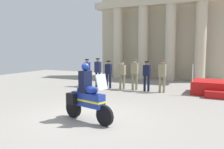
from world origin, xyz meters
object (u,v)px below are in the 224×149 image
object	(u,v)px
officer_in_row_0	(87,70)
motorcycle_with_rider	(86,97)
officer_in_row_2	(108,72)
officer_in_row_6	(162,74)
briefcase_on_ground	(81,83)
officer_in_row_4	(135,72)
officer_in_row_3	(122,73)
officer_in_row_5	(147,74)
officer_in_row_1	(98,70)

from	to	relation	value
officer_in_row_0	motorcycle_with_rider	distance (m)	7.22
officer_in_row_2	officer_in_row_6	world-z (taller)	officer_in_row_6
officer_in_row_0	briefcase_on_ground	world-z (taller)	officer_in_row_0
officer_in_row_0	motorcycle_with_rider	size ratio (longest dim) A/B	0.83
officer_in_row_0	officer_in_row_4	xyz separation A→B (m)	(3.11, 0.08, 0.02)
officer_in_row_0	officer_in_row_3	bearing A→B (deg)	-171.22
officer_in_row_3	officer_in_row_6	distance (m)	2.37
officer_in_row_3	officer_in_row_4	xyz separation A→B (m)	(0.76, 0.02, 0.07)
officer_in_row_0	officer_in_row_3	world-z (taller)	officer_in_row_0
officer_in_row_2	officer_in_row_5	size ratio (longest dim) A/B	0.99
officer_in_row_3	officer_in_row_4	size ratio (longest dim) A/B	0.93
officer_in_row_6	motorcycle_with_rider	world-z (taller)	motorcycle_with_rider
officer_in_row_4	motorcycle_with_rider	bearing A→B (deg)	103.30
officer_in_row_3	motorcycle_with_rider	bearing A→B (deg)	110.14
briefcase_on_ground	officer_in_row_1	bearing A→B (deg)	0.49
officer_in_row_0	motorcycle_with_rider	bearing A→B (deg)	128.74
officer_in_row_5	officer_in_row_6	bearing A→B (deg)	-172.65
briefcase_on_ground	officer_in_row_5	bearing A→B (deg)	-1.55
officer_in_row_2	officer_in_row_6	size ratio (longest dim) A/B	0.95
officer_in_row_1	officer_in_row_4	distance (m)	2.39
officer_in_row_1	officer_in_row_2	bearing A→B (deg)	-179.07
officer_in_row_2	motorcycle_with_rider	xyz separation A→B (m)	(2.29, -6.16, -0.18)
officer_in_row_6	officer_in_row_3	bearing A→B (deg)	4.90
officer_in_row_4	officer_in_row_0	bearing A→B (deg)	8.77
officer_in_row_2	officer_in_row_4	size ratio (longest dim) A/B	0.94
officer_in_row_2	officer_in_row_4	world-z (taller)	officer_in_row_4
officer_in_row_3	briefcase_on_ground	world-z (taller)	officer_in_row_3
officer_in_row_5	officer_in_row_6	distance (m)	0.86
officer_in_row_3	officer_in_row_6	bearing A→B (deg)	-175.10
officer_in_row_3	motorcycle_with_rider	distance (m)	6.38
officer_in_row_2	motorcycle_with_rider	distance (m)	6.57
officer_in_row_1	officer_in_row_0	bearing A→B (deg)	14.58
officer_in_row_1	officer_in_row_6	xyz separation A→B (m)	(3.99, -0.13, -0.02)
officer_in_row_1	officer_in_row_5	size ratio (longest dim) A/B	1.06
motorcycle_with_rider	officer_in_row_4	bearing A→B (deg)	111.12
officer_in_row_0	officer_in_row_2	world-z (taller)	officer_in_row_0
officer_in_row_6	briefcase_on_ground	bearing A→B (deg)	5.95
officer_in_row_2	officer_in_row_1	bearing A→B (deg)	0.93
officer_in_row_1	officer_in_row_2	size ratio (longest dim) A/B	1.08
officer_in_row_2	officer_in_row_3	world-z (taller)	officer_in_row_2
officer_in_row_4	officer_in_row_6	distance (m)	1.60
officer_in_row_0	officer_in_row_3	distance (m)	2.35
officer_in_row_0	officer_in_row_2	distance (m)	1.49
officer_in_row_4	officer_in_row_5	distance (m)	0.76
officer_in_row_0	officer_in_row_6	world-z (taller)	officer_in_row_6
officer_in_row_0	officer_in_row_4	world-z (taller)	officer_in_row_4
officer_in_row_5	motorcycle_with_rider	world-z (taller)	motorcycle_with_rider
officer_in_row_3	officer_in_row_6	size ratio (longest dim) A/B	0.94
officer_in_row_5	briefcase_on_ground	xyz separation A→B (m)	(-4.33, 0.12, -0.80)
officer_in_row_5	motorcycle_with_rider	size ratio (longest dim) A/B	0.81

